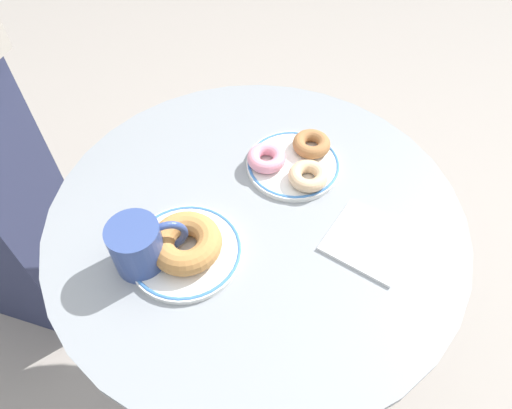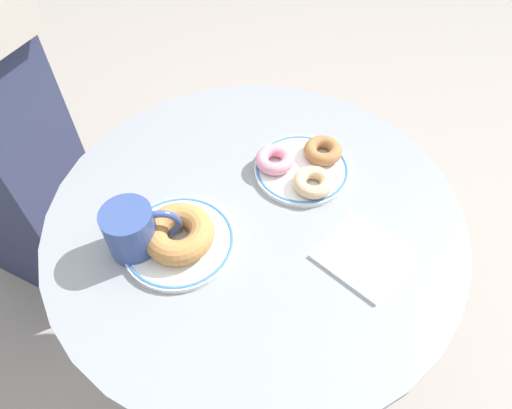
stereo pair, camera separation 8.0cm
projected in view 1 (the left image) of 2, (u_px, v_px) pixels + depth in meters
ground_plane at (256, 357)px, 1.39m from camera, size 7.00×7.00×0.02m
cafe_table at (256, 279)px, 1.02m from camera, size 0.76×0.76×0.70m
plate_left at (186, 251)px, 0.77m from camera, size 0.19×0.19×0.01m
plate_right at (293, 164)px, 0.90m from camera, size 0.18×0.18×0.01m
donut_old_fashioned at (186, 243)px, 0.75m from camera, size 0.15×0.15×0.04m
donut_cinnamon at (310, 143)px, 0.91m from camera, size 0.10×0.10×0.03m
donut_pink_frosted at (266, 158)px, 0.89m from camera, size 0.08×0.08×0.03m
donut_glazed at (308, 176)px, 0.86m from camera, size 0.11×0.11×0.03m
paper_napkin at (369, 241)px, 0.79m from camera, size 0.13×0.14×0.01m
coffee_mug at (140, 246)px, 0.73m from camera, size 0.11×0.10×0.09m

